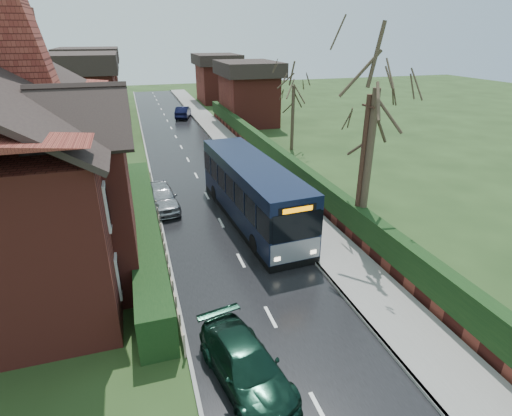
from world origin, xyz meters
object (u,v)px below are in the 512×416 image
object	(u,v)px
car_silver	(161,197)
car_green	(246,365)
brick_house	(10,166)
bus_stop_sign	(314,221)
telegraph_pole	(361,172)
bus	(252,192)

from	to	relation	value
car_silver	car_green	bearing A→B (deg)	-89.31
brick_house	car_silver	distance (m)	8.12
brick_house	car_silver	xyz separation A→B (m)	(5.93, 4.15, -3.68)
brick_house	bus_stop_sign	world-z (taller)	brick_house
bus_stop_sign	telegraph_pole	size ratio (longest dim) A/B	0.38
bus_stop_sign	car_silver	bearing A→B (deg)	142.78
brick_house	bus_stop_sign	distance (m)	12.65
car_green	telegraph_pole	world-z (taller)	telegraph_pole
bus	brick_house	bearing A→B (deg)	-177.40
car_green	telegraph_pole	bearing A→B (deg)	31.52
car_green	telegraph_pole	xyz separation A→B (m)	(7.40, 6.76, 2.89)
bus_stop_sign	brick_house	bearing A→B (deg)	178.52
bus	car_silver	bearing A→B (deg)	142.59
brick_house	telegraph_pole	bearing A→B (deg)	-9.63
car_silver	telegraph_pole	xyz separation A→B (m)	(8.60, -6.62, 2.79)
bus	bus_stop_sign	world-z (taller)	bus
brick_house	bus	distance (m)	10.86
car_silver	car_green	xyz separation A→B (m)	(1.20, -13.38, -0.10)
telegraph_pole	car_green	bearing A→B (deg)	-139.86
brick_house	bus_stop_sign	xyz separation A→B (m)	(11.93, -3.26, -2.65)
car_green	bus	bearing A→B (deg)	61.43
car_green	brick_house	bearing A→B (deg)	116.81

